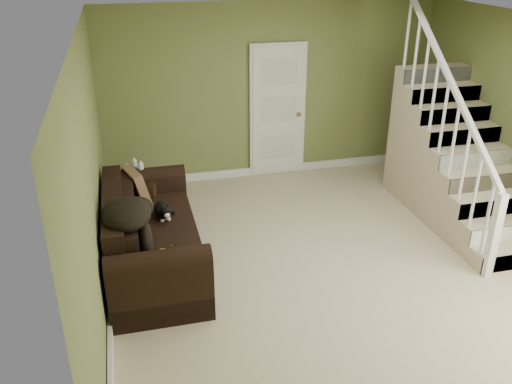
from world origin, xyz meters
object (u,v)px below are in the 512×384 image
side_table (138,201)px  cat (163,211)px  sofa (149,239)px  banana (167,252)px

side_table → cat: size_ratio=1.70×
sofa → banana: sofa is taller
cat → sofa: bearing=-144.3°
side_table → sofa: bearing=-86.5°
sofa → banana: size_ratio=10.57×
side_table → cat: bearing=-73.3°
cat → side_table: bearing=100.1°
sofa → banana: (0.16, -0.63, 0.18)m
sofa → side_table: sofa is taller
side_table → cat: 0.93m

